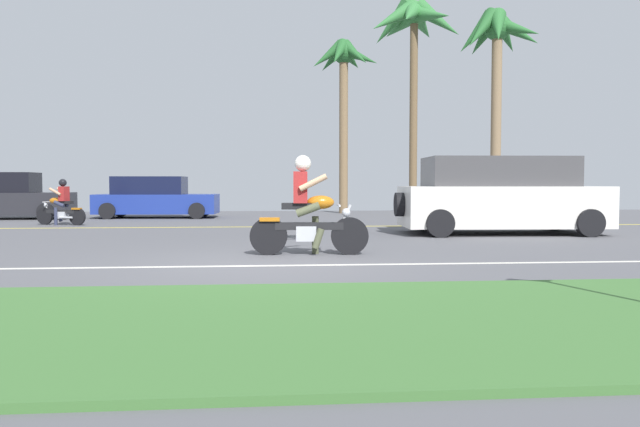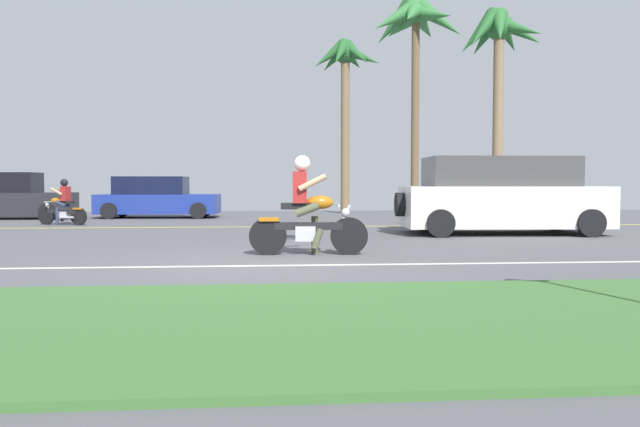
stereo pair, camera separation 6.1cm
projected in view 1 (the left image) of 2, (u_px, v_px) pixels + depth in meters
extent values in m
cube|color=#545459|center=(266.00, 246.00, 12.36)|extent=(56.00, 30.00, 0.04)
cube|color=#3D6B33|center=(266.00, 323.00, 5.29)|extent=(56.00, 3.80, 0.06)
cube|color=silver|center=(266.00, 266.00, 9.19)|extent=(50.40, 0.12, 0.01)
cube|color=yellow|center=(266.00, 227.00, 17.40)|extent=(50.40, 0.12, 0.01)
cylinder|color=black|center=(350.00, 236.00, 10.63)|extent=(0.65, 0.13, 0.64)
cylinder|color=black|center=(268.00, 236.00, 10.59)|extent=(0.65, 0.13, 0.64)
cylinder|color=#B7BAC1|center=(343.00, 221.00, 10.61)|extent=(0.29, 0.07, 0.56)
cube|color=black|center=(309.00, 226.00, 10.60)|extent=(1.17, 0.17, 0.13)
cube|color=#B7BAC1|center=(306.00, 234.00, 10.60)|extent=(0.35, 0.23, 0.26)
ellipsoid|color=#B76614|center=(320.00, 202.00, 10.58)|extent=(0.47, 0.26, 0.24)
cube|color=black|center=(297.00, 206.00, 10.57)|extent=(0.53, 0.26, 0.11)
cube|color=#B76614|center=(270.00, 219.00, 10.57)|extent=(0.35, 0.19, 0.06)
cylinder|color=#B7BAC1|center=(338.00, 205.00, 10.59)|extent=(0.08, 0.67, 0.04)
sphere|color=#B7BAC1|center=(346.00, 213.00, 10.60)|extent=(0.15, 0.15, 0.15)
cylinder|color=#B7BAC1|center=(292.00, 237.00, 10.73)|extent=(0.54, 0.11, 0.07)
cube|color=maroon|center=(300.00, 187.00, 10.56)|extent=(0.26, 0.36, 0.54)
sphere|color=silver|center=(303.00, 163.00, 10.54)|extent=(0.28, 0.28, 0.28)
cylinder|color=#51563D|center=(308.00, 209.00, 10.48)|extent=(0.44, 0.16, 0.27)
cylinder|color=#51563D|center=(308.00, 209.00, 10.69)|extent=(0.44, 0.16, 0.27)
cylinder|color=#51563D|center=(315.00, 235.00, 10.76)|extent=(0.12, 0.12, 0.65)
cylinder|color=#51563D|center=(318.00, 239.00, 10.48)|extent=(0.22, 0.13, 0.36)
cylinder|color=tan|center=(313.00, 183.00, 10.35)|extent=(0.49, 0.12, 0.30)
cylinder|color=tan|center=(313.00, 183.00, 10.78)|extent=(0.49, 0.12, 0.30)
cube|color=white|center=(501.00, 206.00, 15.02)|extent=(4.88, 2.24, 0.97)
cube|color=#444346|center=(498.00, 172.00, 14.97)|extent=(3.53, 1.89, 0.71)
cylinder|color=black|center=(440.00, 223.00, 13.99)|extent=(0.65, 0.25, 0.64)
cylinder|color=black|center=(590.00, 223.00, 14.10)|extent=(0.65, 0.25, 0.64)
cylinder|color=black|center=(423.00, 218.00, 15.97)|extent=(0.65, 0.25, 0.64)
cylinder|color=black|center=(554.00, 218.00, 16.08)|extent=(0.65, 0.25, 0.64)
cylinder|color=black|center=(399.00, 205.00, 14.94)|extent=(0.23, 0.59, 0.58)
cube|color=#232328|center=(6.00, 204.00, 21.21)|extent=(4.35, 1.76, 0.75)
cylinder|color=black|center=(46.00, 212.00, 20.60)|extent=(0.57, 0.20, 0.56)
cylinder|color=black|center=(60.00, 210.00, 22.21)|extent=(0.57, 0.20, 0.56)
cube|color=navy|center=(157.00, 204.00, 21.94)|extent=(4.28, 1.80, 0.68)
cube|color=black|center=(150.00, 185.00, 21.90)|extent=(2.50, 1.49, 0.63)
cylinder|color=black|center=(107.00, 211.00, 21.09)|extent=(0.57, 0.21, 0.56)
cylinder|color=black|center=(197.00, 211.00, 21.21)|extent=(0.57, 0.21, 0.56)
cylinder|color=black|center=(121.00, 209.00, 22.69)|extent=(0.57, 0.21, 0.56)
cylinder|color=black|center=(204.00, 209.00, 22.81)|extent=(0.57, 0.21, 0.56)
cylinder|color=brown|center=(413.00, 114.00, 26.00)|extent=(0.33, 0.33, 8.25)
sphere|color=#337538|center=(414.00, 15.00, 25.79)|extent=(0.85, 0.85, 0.85)
cone|color=#337538|center=(438.00, 20.00, 25.76)|extent=(2.31, 1.08, 1.88)
cone|color=#337538|center=(422.00, 26.00, 26.67)|extent=(1.91, 2.35, 1.34)
cone|color=#337538|center=(400.00, 26.00, 26.66)|extent=(1.64, 2.41, 1.29)
cone|color=#337538|center=(393.00, 24.00, 26.32)|extent=(2.15, 1.88, 2.07)
cone|color=#337538|center=(393.00, 18.00, 25.45)|extent=(2.40, 1.40, 1.74)
cone|color=#337538|center=(410.00, 14.00, 24.88)|extent=(1.61, 2.42, 1.60)
cone|color=#337538|center=(430.00, 15.00, 24.99)|extent=(1.78, 2.39, 1.27)
cylinder|color=brown|center=(343.00, 133.00, 25.14)|extent=(0.35, 0.35, 6.50)
sphere|color=#235B28|center=(344.00, 52.00, 24.98)|extent=(0.91, 0.91, 0.91)
cone|color=#235B28|center=(360.00, 57.00, 25.02)|extent=(1.60, 0.60, 1.01)
cone|color=#235B28|center=(351.00, 60.00, 25.57)|extent=(1.33, 1.61, 0.98)
cone|color=#235B28|center=(332.00, 59.00, 25.48)|extent=(1.35, 1.55, 1.24)
cone|color=#235B28|center=(328.00, 56.00, 24.84)|extent=(1.56, 0.73, 1.33)
cone|color=#235B28|center=(339.00, 53.00, 24.36)|extent=(1.11, 1.58, 1.34)
cone|color=#235B28|center=(355.00, 54.00, 24.49)|extent=(1.34, 1.54, 1.30)
cylinder|color=#846B4C|center=(496.00, 121.00, 24.96)|extent=(0.41, 0.41, 7.47)
sphere|color=#28662D|center=(497.00, 27.00, 24.78)|extent=(1.07, 1.07, 1.07)
cone|color=#28662D|center=(518.00, 32.00, 24.80)|extent=(2.00, 0.81, 1.45)
cone|color=#28662D|center=(506.00, 36.00, 25.43)|extent=(1.82, 1.84, 1.57)
cone|color=#28662D|center=(483.00, 37.00, 25.54)|extent=(1.28, 1.97, 1.71)
cone|color=#28662D|center=(476.00, 34.00, 25.04)|extent=(1.85, 1.27, 1.84)
cone|color=#28662D|center=(481.00, 30.00, 24.40)|extent=(1.86, 1.29, 1.83)
cone|color=#28662D|center=(498.00, 27.00, 23.98)|extent=(1.22, 1.93, 1.75)
cone|color=#28662D|center=(517.00, 29.00, 24.25)|extent=(1.86, 1.87, 1.27)
cylinder|color=black|center=(45.00, 216.00, 18.28)|extent=(0.51, 0.24, 0.51)
cylinder|color=black|center=(77.00, 217.00, 18.01)|extent=(0.51, 0.24, 0.51)
cylinder|color=#B7BAC1|center=(47.00, 209.00, 18.25)|extent=(0.23, 0.12, 0.44)
cube|color=black|center=(61.00, 212.00, 18.14)|extent=(0.90, 0.38, 0.10)
cube|color=#B7BAC1|center=(62.00, 215.00, 18.13)|extent=(0.31, 0.25, 0.20)
ellipsoid|color=#B76614|center=(56.00, 201.00, 18.16)|extent=(0.37, 0.20, 0.19)
cube|color=black|center=(66.00, 202.00, 18.08)|extent=(0.45, 0.31, 0.08)
cube|color=#B76614|center=(77.00, 209.00, 18.00)|extent=(0.30, 0.22, 0.05)
cylinder|color=#B7BAC1|center=(49.00, 202.00, 18.22)|extent=(0.20, 0.51, 0.03)
sphere|color=#B7BAC1|center=(46.00, 205.00, 18.25)|extent=(0.12, 0.12, 0.12)
cylinder|color=#B7BAC1|center=(66.00, 217.00, 17.99)|extent=(0.42, 0.20, 0.06)
cube|color=maroon|center=(64.00, 194.00, 18.08)|extent=(0.27, 0.32, 0.43)
sphere|color=black|center=(63.00, 183.00, 18.08)|extent=(0.22, 0.22, 0.22)
cylinder|color=#2D334C|center=(63.00, 204.00, 18.21)|extent=(0.36, 0.22, 0.21)
cylinder|color=#2D334C|center=(59.00, 204.00, 18.04)|extent=(0.36, 0.22, 0.21)
cylinder|color=#2D334C|center=(56.00, 216.00, 18.05)|extent=(0.12, 0.12, 0.52)
cylinder|color=#2D334C|center=(60.00, 217.00, 18.27)|extent=(0.19, 0.15, 0.29)
cylinder|color=tan|center=(63.00, 191.00, 18.29)|extent=(0.39, 0.20, 0.24)
cylinder|color=tan|center=(55.00, 192.00, 17.96)|extent=(0.39, 0.20, 0.24)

